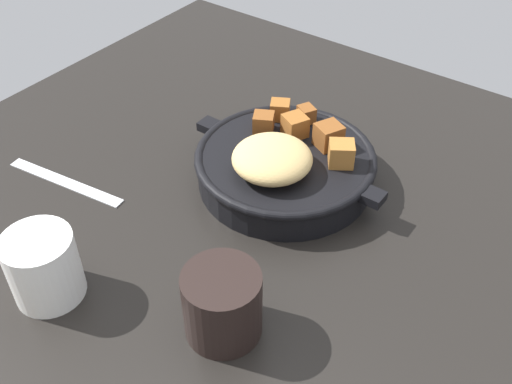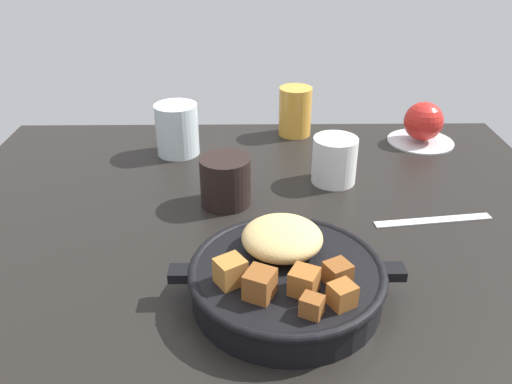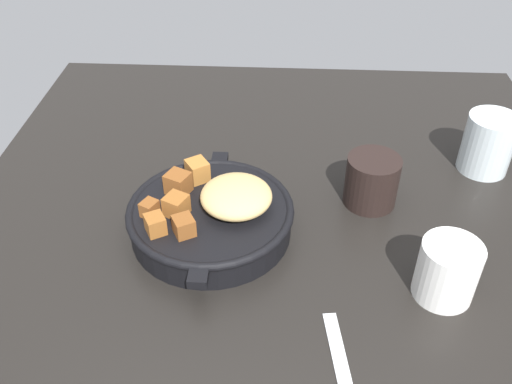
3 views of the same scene
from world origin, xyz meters
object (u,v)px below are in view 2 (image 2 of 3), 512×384
Objects in this scene: butter_knife at (433,220)px; juice_glass_amber at (295,111)px; cast_iron_skillet at (286,276)px; white_creamer_pitcher at (334,160)px; coffee_mug_dark at (225,181)px; water_glass_tall at (177,129)px; red_apple at (424,121)px.

juice_glass_amber reaches higher than butter_knife.
white_creamer_pitcher is at bearing 71.64° from cast_iron_skillet.
cast_iron_skillet is 3.51× the size of coffee_mug_dark.
cast_iron_skillet is 2.89× the size of water_glass_tall.
red_apple is 44.18cm from coffee_mug_dark.
water_glass_tall is (-46.95, -4.50, 0.38)cm from red_apple.
juice_glass_amber reaches higher than white_creamer_pitcher.
white_creamer_pitcher is at bearing -139.94° from red_apple.
cast_iron_skillet is 2.82× the size of juice_glass_amber.
red_apple is at bearing 5.47° from water_glass_tall.
coffee_mug_dark is 1.00× the size of white_creamer_pitcher.
juice_glass_amber reaches higher than coffee_mug_dark.
juice_glass_amber is at bearing 103.12° from white_creamer_pitcher.
water_glass_tall reaches higher than coffee_mug_dark.
red_apple is at bearing -10.51° from juice_glass_amber.
white_creamer_pitcher reaches higher than butter_knife.
butter_knife is (-6.57, -29.37, -4.17)cm from red_apple.
coffee_mug_dark reaches higher than butter_knife.
white_creamer_pitcher is at bearing 21.80° from coffee_mug_dark.
red_apple reaches higher than coffee_mug_dark.
red_apple reaches higher than cast_iron_skillet.
butter_knife is 1.89× the size of water_glass_tall.
cast_iron_skillet reaches higher than white_creamer_pitcher.
coffee_mug_dark is 21.38cm from water_glass_tall.
juice_glass_amber reaches higher than red_apple.
coffee_mug_dark is at bearing -158.20° from white_creamer_pitcher.
butter_knife is 38.64cm from juice_glass_amber.
butter_knife is 2.28× the size of white_creamer_pitcher.
white_creamer_pitcher is (17.77, 7.11, 0.08)cm from coffee_mug_dark.
juice_glass_amber reaches higher than water_glass_tall.
water_glass_tall is at bearing -158.08° from juice_glass_amber.
water_glass_tall is 24.21cm from juice_glass_amber.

